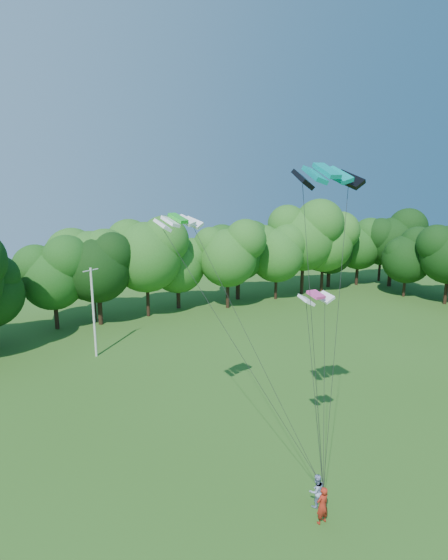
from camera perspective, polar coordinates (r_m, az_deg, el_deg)
utility_pole at (r=40.04m, az=-16.68°, el=-3.98°), size 1.52×0.70×8.07m
kite_flyer_left at (r=22.72m, az=12.73°, el=-26.76°), size 0.69×0.47×1.84m
kite_flyer_right at (r=23.57m, az=11.97°, el=-25.32°), size 0.91×0.76×1.67m
kite_teal at (r=20.41m, az=13.28°, el=13.72°), size 3.35×1.88×0.75m
kite_green at (r=22.55m, az=-6.03°, el=8.05°), size 2.64×1.55×0.49m
kite_pink at (r=21.09m, az=11.92°, el=-1.87°), size 1.76×1.02×0.28m
tree_back_center at (r=48.38m, az=-16.27°, el=2.49°), size 7.86×7.86×11.43m
tree_back_east at (r=62.69m, az=12.93°, el=5.78°), size 8.92×8.92×12.97m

